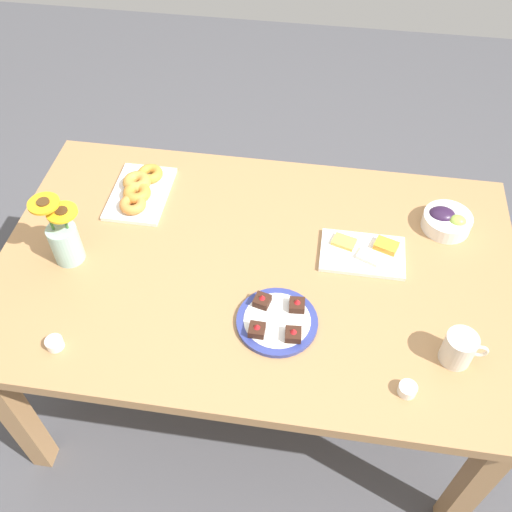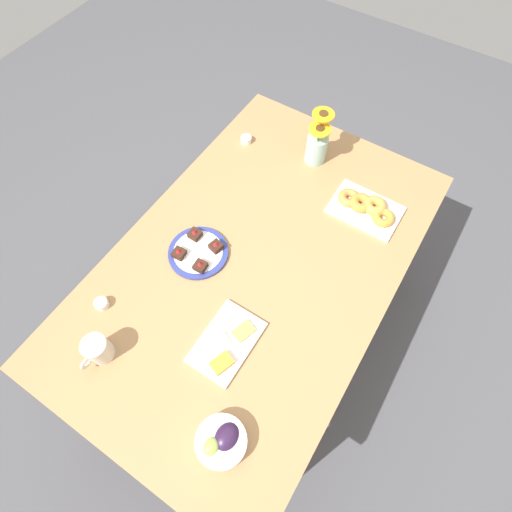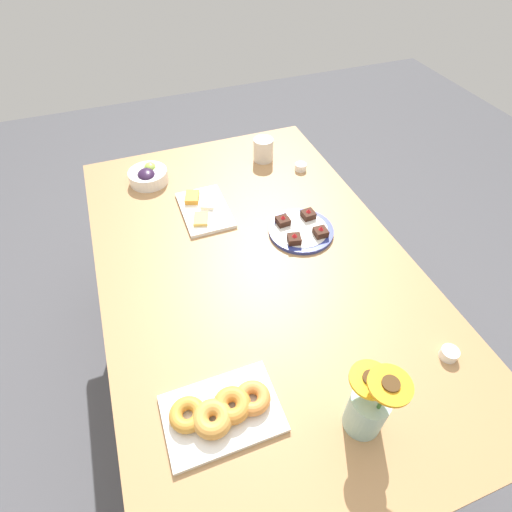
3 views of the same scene
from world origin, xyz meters
name	(u,v)px [view 2 (image 2 of 3)]	position (x,y,z in m)	size (l,w,h in m)	color
ground_plane	(256,326)	(0.00, 0.00, 0.00)	(6.00, 6.00, 0.00)	#4C4C51
dining_table	(256,271)	(0.00, 0.00, 0.65)	(1.60, 1.00, 0.74)	#A87A4C
coffee_mug	(98,349)	(0.58, -0.25, 0.79)	(0.12, 0.08, 0.10)	beige
grape_bowl	(222,441)	(0.58, 0.25, 0.77)	(0.16, 0.16, 0.07)	white
cheese_platter	(227,343)	(0.33, 0.09, 0.75)	(0.26, 0.17, 0.03)	white
croissant_platter	(366,207)	(-0.44, 0.25, 0.76)	(0.19, 0.28, 0.05)	white
jam_cup_honey	(246,139)	(-0.50, -0.37, 0.76)	(0.05, 0.05, 0.03)	white
jam_cup_berry	(101,304)	(0.45, -0.37, 0.76)	(0.05, 0.05, 0.03)	white
dessert_plate	(198,252)	(0.09, -0.20, 0.75)	(0.23, 0.23, 0.05)	navy
flower_vase	(317,146)	(-0.57, -0.06, 0.82)	(0.13, 0.10, 0.24)	#99C1B7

